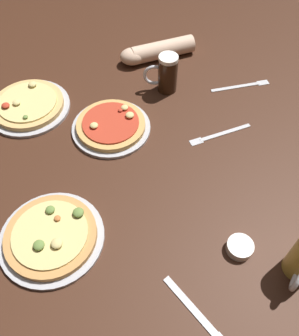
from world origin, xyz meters
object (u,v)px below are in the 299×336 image
at_px(fork_spare, 242,86).
at_px(diner_arm, 154,52).
at_px(beer_mug_dark, 166,74).
at_px(ramekin_sauce, 240,247).
at_px(pizza_plate_side, 28,105).
at_px(fork_left, 219,134).
at_px(pizza_plate_far, 111,126).
at_px(knife_right, 199,315).
at_px(pizza_plate_near, 51,236).

distance_m(fork_spare, diner_arm, 0.38).
distance_m(beer_mug_dark, fork_spare, 0.30).
xyz_separation_m(ramekin_sauce, diner_arm, (-0.06, 0.87, 0.02)).
height_order(pizza_plate_side, diner_arm, diner_arm).
bearing_deg(fork_left, pizza_plate_far, 164.66).
bearing_deg(beer_mug_dark, fork_left, -64.22).
distance_m(pizza_plate_far, diner_arm, 0.42).
xyz_separation_m(pizza_plate_side, beer_mug_dark, (0.51, 0.01, 0.06)).
relative_size(knife_right, fork_spare, 0.94).
distance_m(pizza_plate_side, ramekin_sauce, 0.88).
bearing_deg(pizza_plate_side, pizza_plate_near, -83.15).
bearing_deg(pizza_plate_side, pizza_plate_far, -29.47).
bearing_deg(beer_mug_dark, knife_right, -97.07).
distance_m(pizza_plate_far, ramekin_sauce, 0.58).
bearing_deg(ramekin_sauce, diner_arm, 93.84).
relative_size(pizza_plate_near, beer_mug_dark, 1.98).
distance_m(ramekin_sauce, fork_spare, 0.68).
relative_size(ramekin_sauce, diner_arm, 0.23).
distance_m(beer_mug_dark, ramekin_sauce, 0.68).
xyz_separation_m(pizza_plate_far, knife_right, (0.13, -0.66, -0.01)).
xyz_separation_m(pizza_plate_far, beer_mug_dark, (0.23, 0.17, 0.06)).
xyz_separation_m(pizza_plate_near, fork_left, (0.57, 0.28, -0.01)).
height_order(pizza_plate_far, ramekin_sauce, pizza_plate_far).
relative_size(pizza_plate_side, fork_left, 1.29).
distance_m(pizza_plate_near, beer_mug_dark, 0.71).
xyz_separation_m(pizza_plate_near, knife_right, (0.34, -0.28, -0.01)).
height_order(pizza_plate_near, fork_spare, pizza_plate_near).
bearing_deg(diner_arm, knife_right, -95.44).
height_order(beer_mug_dark, fork_spare, beer_mug_dark).
bearing_deg(knife_right, pizza_plate_near, 141.24).
bearing_deg(pizza_plate_side, beer_mug_dark, 0.92).
height_order(pizza_plate_near, ramekin_sauce, pizza_plate_near).
bearing_deg(knife_right, fork_spare, 63.36).
relative_size(beer_mug_dark, knife_right, 0.67).
bearing_deg(pizza_plate_far, beer_mug_dark, 35.86).
relative_size(pizza_plate_side, ramekin_sauce, 4.06).
bearing_deg(pizza_plate_far, ramekin_sauce, -61.02).
height_order(pizza_plate_side, beer_mug_dark, beer_mug_dark).
distance_m(pizza_plate_side, knife_right, 0.91).
relative_size(fork_left, knife_right, 1.04).
bearing_deg(diner_arm, fork_spare, -38.19).
relative_size(pizza_plate_far, pizza_plate_side, 0.92).
height_order(pizza_plate_side, fork_spare, pizza_plate_side).
bearing_deg(fork_spare, knife_right, -116.64).
bearing_deg(pizza_plate_side, knife_right, -63.41).
relative_size(pizza_plate_far, knife_right, 1.24).
height_order(beer_mug_dark, fork_left, beer_mug_dark).
distance_m(pizza_plate_far, pizza_plate_side, 0.32).
relative_size(pizza_plate_near, fork_spare, 1.25).
xyz_separation_m(ramekin_sauce, fork_left, (0.08, 0.41, -0.01)).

